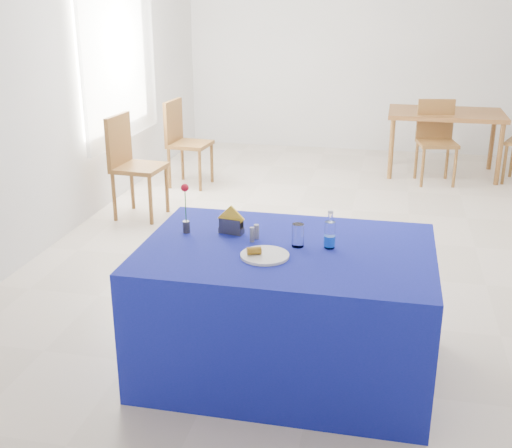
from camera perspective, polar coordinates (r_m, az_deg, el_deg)
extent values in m
plane|color=beige|center=(5.82, 8.02, -1.21)|extent=(7.00, 7.00, 0.00)
plane|color=silver|center=(8.95, 10.29, 15.29)|extent=(5.00, 0.00, 5.00)
plane|color=silver|center=(2.07, 2.20, 0.73)|extent=(5.00, 0.00, 5.00)
plane|color=silver|center=(6.15, -15.80, 12.88)|extent=(0.00, 7.00, 7.00)
cube|color=white|center=(6.84, -12.56, 15.05)|extent=(0.04, 1.50, 1.60)
cube|color=white|center=(6.82, -12.00, 15.07)|extent=(0.04, 1.75, 1.85)
cylinder|color=silver|center=(3.39, 0.79, -2.82)|extent=(0.26, 0.26, 0.01)
cylinder|color=white|center=(3.51, 3.75, -1.01)|extent=(0.07, 0.07, 0.13)
cylinder|color=slate|center=(3.62, 0.04, -0.69)|extent=(0.03, 0.03, 0.08)
cylinder|color=slate|center=(3.58, -0.35, -0.95)|extent=(0.03, 0.03, 0.08)
cube|color=navy|center=(3.68, 2.68, -7.55)|extent=(1.60, 1.10, 0.76)
cylinder|color=white|center=(3.51, 6.57, -0.96)|extent=(0.06, 0.06, 0.15)
cylinder|color=blue|center=(3.52, 6.55, -1.50)|extent=(0.06, 0.06, 0.06)
cylinder|color=white|center=(3.47, 6.63, 0.58)|extent=(0.03, 0.03, 0.05)
cylinder|color=white|center=(3.46, 6.65, 1.08)|extent=(0.03, 0.03, 0.01)
cube|color=#37373C|center=(3.72, -2.21, -0.56)|extent=(0.15, 0.08, 0.03)
cube|color=#38383D|center=(3.69, -2.38, -0.29)|extent=(0.13, 0.03, 0.09)
cube|color=#37383D|center=(3.73, -2.05, -0.04)|extent=(0.13, 0.03, 0.09)
cube|color=yellow|center=(3.69, -2.22, 0.49)|extent=(0.16, 0.02, 0.16)
cylinder|color=#28272D|center=(3.74, -6.21, -0.25)|extent=(0.04, 0.04, 0.07)
cylinder|color=#186019|center=(3.70, -6.28, 1.42)|extent=(0.01, 0.01, 0.22)
sphere|color=red|center=(3.67, -6.35, 3.23)|extent=(0.05, 0.05, 0.05)
cube|color=brown|center=(7.97, 16.54, 9.38)|extent=(1.33, 0.86, 0.05)
cylinder|color=olive|center=(7.68, 11.93, 6.54)|extent=(0.06, 0.06, 0.71)
cylinder|color=brown|center=(7.77, 20.84, 5.81)|extent=(0.06, 0.06, 0.71)
cylinder|color=brown|center=(8.36, 12.03, 7.61)|extent=(0.06, 0.06, 0.71)
cylinder|color=#925D2A|center=(8.44, 20.24, 6.93)|extent=(0.06, 0.06, 0.71)
cylinder|color=brown|center=(7.44, 14.59, 4.85)|extent=(0.04, 0.04, 0.45)
cylinder|color=brown|center=(7.53, 17.26, 4.77)|extent=(0.04, 0.04, 0.45)
cylinder|color=brown|center=(7.78, 14.05, 5.54)|extent=(0.04, 0.04, 0.45)
cylinder|color=brown|center=(7.86, 16.61, 5.45)|extent=(0.04, 0.04, 0.45)
cube|color=brown|center=(7.60, 15.80, 6.90)|extent=(0.48, 0.48, 0.04)
cube|color=brown|center=(7.73, 15.65, 8.97)|extent=(0.42, 0.11, 0.46)
cylinder|color=brown|center=(7.84, 21.21, 4.94)|extent=(0.04, 0.04, 0.46)
cylinder|color=brown|center=(8.19, 21.81, 5.46)|extent=(0.04, 0.04, 0.46)
cylinder|color=brown|center=(6.10, -9.36, 2.08)|extent=(0.04, 0.04, 0.47)
cylinder|color=brown|center=(6.42, -7.93, 3.08)|extent=(0.04, 0.04, 0.47)
cylinder|color=brown|center=(6.27, -12.50, 2.36)|extent=(0.04, 0.04, 0.47)
cylinder|color=brown|center=(6.58, -10.95, 3.32)|extent=(0.04, 0.04, 0.47)
cube|color=brown|center=(6.27, -10.33, 4.93)|extent=(0.47, 0.47, 0.04)
cube|color=brown|center=(6.30, -12.12, 7.30)|extent=(0.07, 0.44, 0.48)
cylinder|color=brown|center=(7.08, -5.01, 4.73)|extent=(0.04, 0.04, 0.46)
cylinder|color=brown|center=(7.41, -3.95, 5.44)|extent=(0.04, 0.04, 0.46)
cylinder|color=brown|center=(7.23, -7.72, 4.93)|extent=(0.04, 0.04, 0.46)
cylinder|color=brown|center=(7.55, -6.56, 5.63)|extent=(0.04, 0.04, 0.46)
cube|color=brown|center=(7.26, -5.88, 7.06)|extent=(0.46, 0.46, 0.04)
cube|color=brown|center=(7.28, -7.37, 9.05)|extent=(0.08, 0.43, 0.47)
cylinder|color=gold|center=(3.38, -0.17, -2.39)|extent=(0.08, 0.07, 0.04)
cylinder|color=beige|center=(3.38, 0.45, -2.35)|extent=(0.02, 0.03, 0.03)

